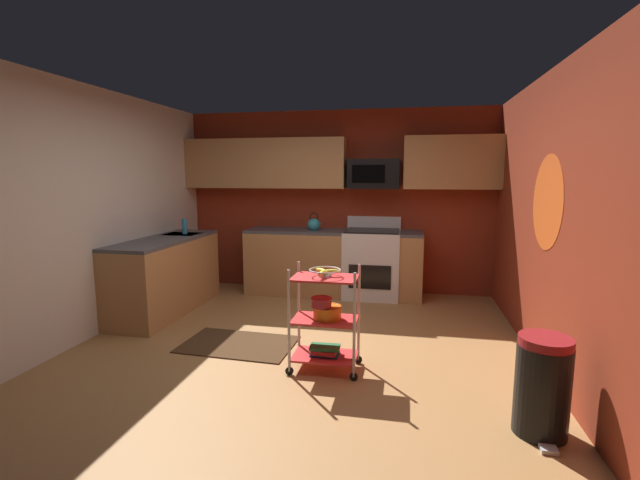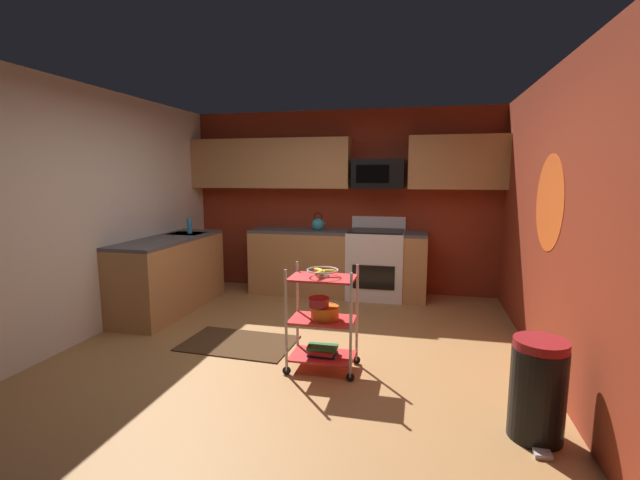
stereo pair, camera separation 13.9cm
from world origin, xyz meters
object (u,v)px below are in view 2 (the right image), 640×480
at_px(microwave, 378,174).
at_px(fruit_bowl, 323,271).
at_px(oven_range, 376,263).
at_px(trash_can, 538,389).
at_px(mixing_bowl_large, 325,312).
at_px(mixing_bowl_small, 319,302).
at_px(book_stack, 322,350).
at_px(kettle, 318,224).
at_px(dish_soap_bottle, 189,226).
at_px(rolling_cart, 323,319).

xyz_separation_m(microwave, fruit_bowl, (-0.21, -2.53, -0.82)).
distance_m(oven_range, trash_can, 3.38).
xyz_separation_m(mixing_bowl_large, mixing_bowl_small, (-0.04, -0.04, 0.10)).
bearing_deg(book_stack, kettle, 104.17).
relative_size(microwave, dish_soap_bottle, 3.50).
height_order(microwave, fruit_bowl, microwave).
bearing_deg(microwave, rolling_cart, -94.73).
relative_size(rolling_cart, dish_soap_bottle, 4.57).
distance_m(rolling_cart, mixing_bowl_large, 0.07).
xyz_separation_m(rolling_cart, fruit_bowl, (-0.00, 0.00, 0.42)).
xyz_separation_m(microwave, rolling_cart, (-0.21, -2.53, -1.25)).
bearing_deg(fruit_bowl, book_stack, -90.00).
height_order(mixing_bowl_small, dish_soap_bottle, dish_soap_bottle).
distance_m(oven_range, mixing_bowl_large, 2.43).
height_order(microwave, mixing_bowl_small, microwave).
distance_m(microwave, book_stack, 2.96).
xyz_separation_m(mixing_bowl_small, book_stack, (0.02, 0.04, -0.45)).
bearing_deg(kettle, oven_range, 0.27).
relative_size(fruit_bowl, book_stack, 1.02).
relative_size(oven_range, kettle, 4.17).
bearing_deg(mixing_bowl_large, rolling_cart, -180.00).
bearing_deg(fruit_bowl, oven_range, 85.05).
distance_m(oven_range, mixing_bowl_small, 2.48).
bearing_deg(oven_range, microwave, 90.26).
bearing_deg(trash_can, dish_soap_bottle, 148.12).
relative_size(fruit_bowl, mixing_bowl_large, 1.08).
distance_m(fruit_bowl, mixing_bowl_large, 0.36).
xyz_separation_m(oven_range, mixing_bowl_small, (-0.23, -2.46, 0.14)).
xyz_separation_m(rolling_cart, mixing_bowl_large, (0.02, 0.00, 0.07)).
xyz_separation_m(oven_range, fruit_bowl, (-0.21, -2.42, 0.40)).
relative_size(microwave, book_stack, 2.63).
bearing_deg(microwave, oven_range, -89.74).
xyz_separation_m(rolling_cart, book_stack, (-0.00, 0.00, -0.28)).
bearing_deg(book_stack, mixing_bowl_small, -120.10).
bearing_deg(mixing_bowl_small, book_stack, 59.90).
relative_size(rolling_cart, book_stack, 3.44).
distance_m(microwave, trash_can, 3.73).
distance_m(microwave, kettle, 1.09).
distance_m(oven_range, kettle, 0.97).
xyz_separation_m(mixing_bowl_small, kettle, (-0.59, 2.46, 0.38)).
xyz_separation_m(fruit_bowl, dish_soap_bottle, (-2.18, 1.66, 0.14)).
distance_m(microwave, fruit_bowl, 2.67).
bearing_deg(mixing_bowl_small, microwave, 84.84).
xyz_separation_m(book_stack, dish_soap_bottle, (-2.18, 1.66, 0.85)).
relative_size(oven_range, dish_soap_bottle, 5.50).
bearing_deg(rolling_cart, dish_soap_bottle, 142.71).
distance_m(mixing_bowl_small, kettle, 2.56).
relative_size(rolling_cart, trash_can, 1.39).
xyz_separation_m(kettle, dish_soap_bottle, (-1.57, -0.76, 0.02)).
distance_m(book_stack, kettle, 2.63).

